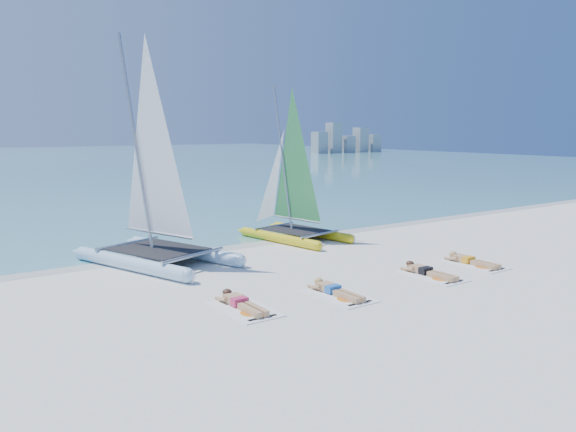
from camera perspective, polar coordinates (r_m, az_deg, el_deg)
name	(u,v)px	position (r m, az deg, el deg)	size (l,w,h in m)	color
ground	(322,282)	(14.92, 3.48, -6.68)	(140.00, 140.00, 0.00)	white
wet_sand_strip	(223,246)	(19.41, -6.59, -3.05)	(140.00, 1.40, 0.01)	silver
distant_skyline	(346,141)	(96.41, 5.92, 7.60)	(14.00, 2.00, 5.00)	#969CA5
catamaran_blue	(154,193)	(17.02, -13.49, 2.24)	(4.05, 5.69, 7.04)	#C2E5FF
catamaran_yellow	(287,189)	(20.47, -0.05, 2.74)	(2.71, 4.63, 5.75)	yellow
towel_a	(245,309)	(12.73, -4.42, -9.39)	(1.00, 1.85, 0.02)	white
sunbather_a	(240,302)	(12.86, -4.86, -8.71)	(0.37, 1.73, 0.26)	tan
towel_b	(339,296)	(13.71, 5.21, -8.06)	(1.00, 1.85, 0.02)	white
sunbather_b	(334,289)	(13.82, 4.70, -7.45)	(0.37, 1.73, 0.26)	tan
towel_c	(432,276)	(15.89, 14.41, -5.94)	(1.00, 1.85, 0.02)	white
sunbather_c	(427,271)	(15.99, 13.91, -5.43)	(0.37, 1.73, 0.26)	tan
towel_d	(475,265)	(17.54, 18.44, -4.73)	(1.00, 1.85, 0.02)	white
sunbather_d	(470,260)	(17.63, 17.96, -4.27)	(0.37, 1.73, 0.26)	tan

